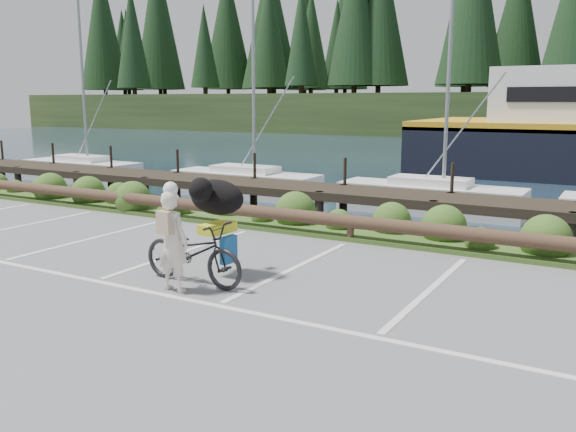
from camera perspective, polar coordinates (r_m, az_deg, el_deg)
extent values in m
plane|color=#5D5D60|center=(9.77, -5.31, -7.71)|extent=(72.00, 72.00, 0.00)
plane|color=#172838|center=(55.99, 24.25, 5.43)|extent=(160.00, 160.00, 0.00)
cube|color=#3D5B21|center=(14.26, 6.98, -1.61)|extent=(34.00, 1.60, 0.10)
imported|color=black|center=(10.48, -8.89, -3.38)|extent=(2.12, 0.83, 1.09)
imported|color=#EFDFCB|center=(10.07, -10.76, -2.34)|extent=(0.63, 0.43, 1.67)
ellipsoid|color=black|center=(10.81, -6.68, 1.76)|extent=(0.59, 1.11, 0.63)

